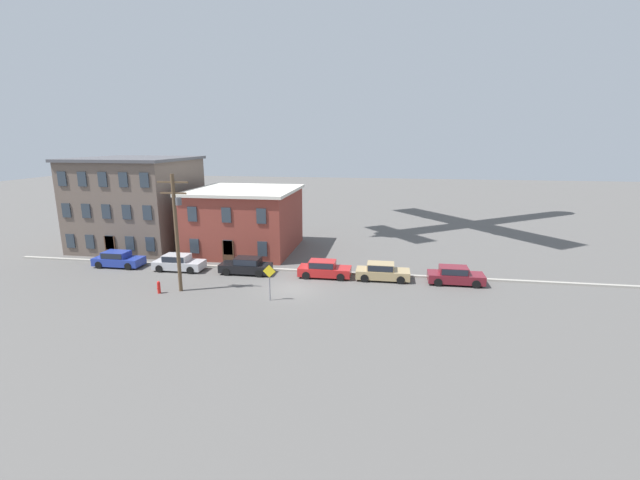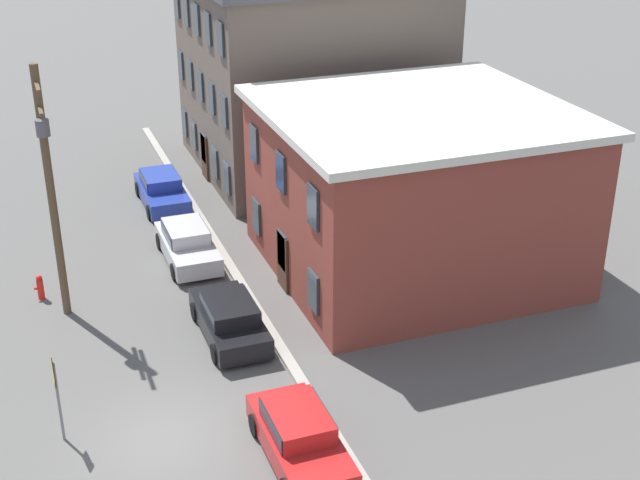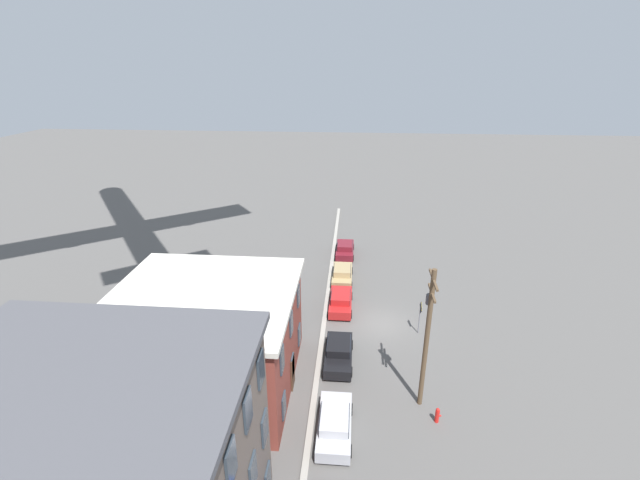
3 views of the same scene
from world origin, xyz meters
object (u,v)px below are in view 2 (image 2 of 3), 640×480
(caution_sign, at_px, (56,385))
(utility_pole, at_px, (50,181))
(car_red, at_px, (299,435))
(car_blue, at_px, (162,189))
(car_black, at_px, (230,317))
(fire_hydrant, at_px, (40,287))
(car_silver, at_px, (187,242))

(caution_sign, distance_m, utility_pole, 8.02)
(car_red, height_order, caution_sign, caution_sign)
(car_red, bearing_deg, car_blue, 179.97)
(car_black, bearing_deg, fire_hydrant, -130.66)
(car_silver, height_order, caution_sign, caution_sign)
(caution_sign, bearing_deg, car_blue, 159.49)
(car_silver, relative_size, car_black, 1.00)
(car_blue, relative_size, car_silver, 1.00)
(caution_sign, bearing_deg, car_silver, 149.85)
(car_red, distance_m, fire_hydrant, 13.16)
(car_black, distance_m, utility_pole, 7.49)
(caution_sign, bearing_deg, fire_hydrant, 179.41)
(car_blue, distance_m, car_red, 19.09)
(car_silver, xyz_separation_m, fire_hydrant, (1.33, -5.75, -0.27))
(car_blue, bearing_deg, fire_hydrant, -38.90)
(fire_hydrant, bearing_deg, utility_pole, 28.79)
(car_red, bearing_deg, utility_pole, -153.63)
(caution_sign, relative_size, fire_hydrant, 2.84)
(car_blue, distance_m, caution_sign, 17.17)
(caution_sign, xyz_separation_m, fire_hydrant, (-8.72, 0.09, -1.35))
(car_blue, xyz_separation_m, utility_pole, (8.74, -5.14, 4.29))
(car_silver, bearing_deg, caution_sign, -30.15)
(car_blue, relative_size, utility_pole, 0.49)
(caution_sign, relative_size, utility_pole, 0.30)
(car_blue, height_order, caution_sign, caution_sign)
(car_red, xyz_separation_m, fire_hydrant, (-11.76, -5.90, -0.27))
(car_silver, xyz_separation_m, car_black, (6.30, 0.04, 0.00))
(car_red, xyz_separation_m, caution_sign, (-3.04, -5.99, 1.08))
(car_silver, bearing_deg, fire_hydrant, -76.97)
(car_silver, distance_m, car_black, 6.30)
(car_black, distance_m, car_red, 6.79)
(car_black, relative_size, utility_pole, 0.49)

